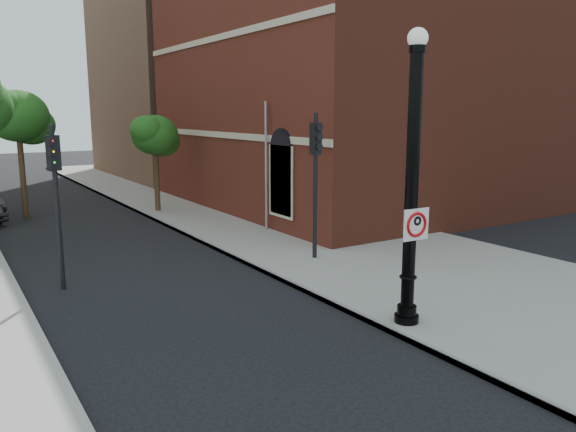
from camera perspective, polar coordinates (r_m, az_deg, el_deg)
ground at (r=10.73m, az=2.10°, el=-14.10°), size 120.00×120.00×0.00m
sidewalk_right at (r=21.85m, az=0.27°, el=-1.09°), size 8.00×60.00×0.12m
curb_edge at (r=20.05m, az=-9.29°, el=-2.27°), size 0.10×60.00×0.14m
brick_wall_building at (r=30.85m, az=12.35°, el=13.64°), size 22.30×16.30×12.50m
bg_building_tan_b at (r=43.77m, az=-2.89°, el=13.86°), size 22.00×14.00×14.00m
lamppost at (r=11.59m, az=12.42°, el=2.01°), size 0.51×0.51×6.07m
no_parking_sign at (r=11.58m, az=12.89°, el=-0.82°), size 0.65×0.09×0.65m
traffic_signal_left at (r=15.04m, az=-22.57°, el=3.40°), size 0.33×0.37×4.17m
traffic_signal_right at (r=16.58m, az=2.83°, el=5.42°), size 0.28×0.36×4.44m
utility_pole at (r=20.71m, az=-2.24°, el=4.86°), size 0.10×0.10×4.84m
street_tree_b at (r=26.15m, az=-25.71°, el=9.01°), size 2.98×2.69×5.37m
street_tree_c at (r=25.52m, az=-13.33°, el=7.89°), size 2.40×2.17×4.33m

